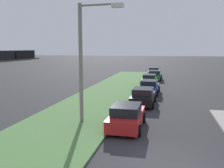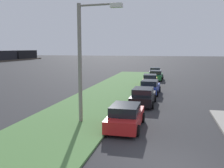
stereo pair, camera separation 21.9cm
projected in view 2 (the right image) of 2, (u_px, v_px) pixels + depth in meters
ground at (170, 168)px, 10.23m from camera, size 300.00×300.00×0.00m
grass_median at (91, 105)px, 21.31m from camera, size 60.00×6.00×0.12m
parked_car_red at (126, 116)px, 15.25m from camera, size 4.30×2.02×1.47m
parked_car_black at (143, 97)px, 21.47m from camera, size 4.33×2.08×1.47m
parked_car_blue at (150, 87)px, 26.67m from camera, size 4.37×2.15×1.47m
parked_car_yellow at (150, 80)px, 32.57m from camera, size 4.40×2.21×1.47m
parked_car_green at (156, 75)px, 38.14m from camera, size 4.34×2.10×1.47m
parked_car_white at (155, 72)px, 43.98m from camera, size 4.31×2.03×1.47m
streetlight at (85, 55)px, 15.66m from camera, size 0.57×2.87×7.50m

